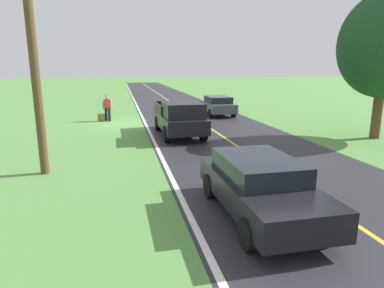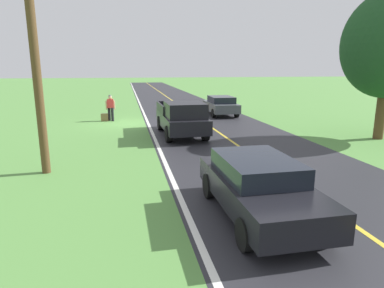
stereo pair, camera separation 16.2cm
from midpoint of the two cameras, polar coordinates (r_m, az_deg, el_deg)
name	(u,v)px [view 1 (the left image)]	position (r m, az deg, el deg)	size (l,w,h in m)	color
ground_plane	(126,124)	(21.82, -11.48, 3.45)	(200.00, 200.00, 0.00)	#568E42
road_surface	(199,121)	(22.40, 1.05, 3.95)	(7.59, 120.00, 0.00)	#28282D
lane_edge_line	(145,123)	(21.87, -8.23, 3.61)	(0.16, 117.60, 0.00)	silver
lane_centre_line	(199,121)	(22.40, 1.05, 3.96)	(0.14, 117.60, 0.00)	gold
hitchhiker_walking	(107,106)	(23.02, -14.47, 6.24)	(0.62, 0.52, 1.75)	black
suitcase_carried	(101,118)	(23.06, -15.42, 4.38)	(0.20, 0.46, 0.51)	brown
pickup_truck_passing	(180,117)	(17.40, -2.37, 4.55)	(2.17, 5.43, 1.82)	black
sedan_ahead_same_lane	(260,185)	(8.18, 10.95, -6.93)	(1.96, 4.42, 1.41)	black
sedan_near_oncoming	(217,105)	(25.28, 4.19, 6.67)	(2.03, 4.45, 1.41)	#4C5156
utility_pole_roadside	(32,40)	(11.96, -26.06, 15.61)	(0.28, 0.28, 8.64)	brown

